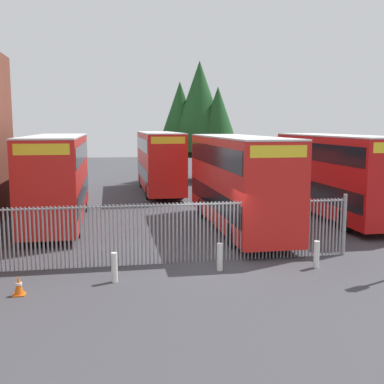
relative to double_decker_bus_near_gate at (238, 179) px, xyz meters
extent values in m
plane|color=#3D3D42|center=(-2.38, 2.94, -2.42)|extent=(100.00, 100.00, 0.00)
cylinder|color=gray|center=(-9.64, -5.06, -1.32)|extent=(0.06, 0.06, 2.20)
cylinder|color=gray|center=(-9.50, -5.06, -1.32)|extent=(0.06, 0.06, 2.20)
cylinder|color=gray|center=(-9.36, -5.06, -1.32)|extent=(0.06, 0.06, 2.20)
cylinder|color=gray|center=(-9.22, -5.06, -1.32)|extent=(0.06, 0.06, 2.20)
cylinder|color=gray|center=(-9.08, -5.06, -1.32)|extent=(0.06, 0.06, 2.20)
cylinder|color=gray|center=(-8.94, -5.06, -1.32)|extent=(0.06, 0.06, 2.20)
cylinder|color=gray|center=(-8.80, -5.06, -1.32)|extent=(0.06, 0.06, 2.20)
cylinder|color=gray|center=(-8.66, -5.06, -1.32)|extent=(0.06, 0.06, 2.20)
cylinder|color=gray|center=(-8.52, -5.06, -1.32)|extent=(0.06, 0.06, 2.20)
cylinder|color=gray|center=(-8.38, -5.06, -1.32)|extent=(0.06, 0.06, 2.20)
cylinder|color=gray|center=(-8.24, -5.06, -1.32)|extent=(0.06, 0.06, 2.20)
cylinder|color=gray|center=(-8.10, -5.06, -1.32)|extent=(0.06, 0.06, 2.20)
cylinder|color=gray|center=(-7.96, -5.06, -1.32)|extent=(0.06, 0.06, 2.20)
cylinder|color=gray|center=(-7.82, -5.06, -1.32)|extent=(0.06, 0.06, 2.20)
cylinder|color=gray|center=(-7.68, -5.06, -1.32)|extent=(0.06, 0.06, 2.20)
cylinder|color=gray|center=(-7.54, -5.06, -1.32)|extent=(0.06, 0.06, 2.20)
cylinder|color=gray|center=(-7.40, -5.06, -1.32)|extent=(0.06, 0.06, 2.20)
cylinder|color=gray|center=(-7.26, -5.06, -1.32)|extent=(0.06, 0.06, 2.20)
cylinder|color=gray|center=(-7.12, -5.06, -1.32)|extent=(0.06, 0.06, 2.20)
cylinder|color=gray|center=(-6.98, -5.06, -1.32)|extent=(0.06, 0.06, 2.20)
cylinder|color=gray|center=(-6.84, -5.06, -1.32)|extent=(0.06, 0.06, 2.20)
cylinder|color=gray|center=(-6.70, -5.06, -1.32)|extent=(0.06, 0.06, 2.20)
cylinder|color=gray|center=(-6.56, -5.06, -1.32)|extent=(0.06, 0.06, 2.20)
cylinder|color=gray|center=(-6.42, -5.06, -1.32)|extent=(0.06, 0.06, 2.20)
cylinder|color=gray|center=(-6.28, -5.06, -1.32)|extent=(0.06, 0.06, 2.20)
cylinder|color=gray|center=(-6.14, -5.06, -1.32)|extent=(0.06, 0.06, 2.20)
cylinder|color=gray|center=(-6.00, -5.06, -1.32)|extent=(0.06, 0.06, 2.20)
cylinder|color=gray|center=(-5.86, -5.06, -1.32)|extent=(0.06, 0.06, 2.20)
cylinder|color=gray|center=(-5.72, -5.06, -1.32)|extent=(0.06, 0.06, 2.20)
cylinder|color=gray|center=(-5.58, -5.06, -1.32)|extent=(0.06, 0.06, 2.20)
cylinder|color=gray|center=(-5.44, -5.06, -1.32)|extent=(0.06, 0.06, 2.20)
cylinder|color=gray|center=(-5.30, -5.06, -1.32)|extent=(0.06, 0.06, 2.20)
cylinder|color=gray|center=(-5.16, -5.06, -1.32)|extent=(0.06, 0.06, 2.20)
cylinder|color=gray|center=(-5.02, -5.06, -1.32)|extent=(0.06, 0.06, 2.20)
cylinder|color=gray|center=(-4.88, -5.06, -1.32)|extent=(0.06, 0.06, 2.20)
cylinder|color=gray|center=(-4.74, -5.06, -1.32)|extent=(0.06, 0.06, 2.20)
cylinder|color=gray|center=(-4.60, -5.06, -1.32)|extent=(0.06, 0.06, 2.20)
cylinder|color=gray|center=(-4.46, -5.06, -1.32)|extent=(0.06, 0.06, 2.20)
cylinder|color=gray|center=(-4.32, -5.06, -1.32)|extent=(0.06, 0.06, 2.20)
cylinder|color=gray|center=(-4.18, -5.06, -1.32)|extent=(0.06, 0.06, 2.20)
cylinder|color=gray|center=(-4.04, -5.06, -1.32)|extent=(0.06, 0.06, 2.20)
cylinder|color=gray|center=(-3.90, -5.06, -1.32)|extent=(0.06, 0.06, 2.20)
cylinder|color=gray|center=(-3.76, -5.06, -1.32)|extent=(0.06, 0.06, 2.20)
cylinder|color=gray|center=(-3.62, -5.06, -1.32)|extent=(0.06, 0.06, 2.20)
cylinder|color=gray|center=(-3.48, -5.06, -1.32)|extent=(0.06, 0.06, 2.20)
cylinder|color=gray|center=(-3.34, -5.06, -1.32)|extent=(0.06, 0.06, 2.20)
cylinder|color=gray|center=(-3.20, -5.06, -1.32)|extent=(0.06, 0.06, 2.20)
cylinder|color=gray|center=(-3.06, -5.06, -1.32)|extent=(0.06, 0.06, 2.20)
cylinder|color=gray|center=(-2.92, -5.06, -1.32)|extent=(0.06, 0.06, 2.20)
cylinder|color=gray|center=(-2.78, -5.06, -1.32)|extent=(0.06, 0.06, 2.20)
cylinder|color=gray|center=(-2.64, -5.06, -1.32)|extent=(0.06, 0.06, 2.20)
cylinder|color=gray|center=(-2.50, -5.06, -1.32)|extent=(0.06, 0.06, 2.20)
cylinder|color=gray|center=(-2.36, -5.06, -1.32)|extent=(0.06, 0.06, 2.20)
cylinder|color=gray|center=(-2.22, -5.06, -1.32)|extent=(0.06, 0.06, 2.20)
cylinder|color=gray|center=(-2.08, -5.06, -1.32)|extent=(0.06, 0.06, 2.20)
cylinder|color=gray|center=(-1.94, -5.06, -1.32)|extent=(0.06, 0.06, 2.20)
cylinder|color=gray|center=(-1.80, -5.06, -1.32)|extent=(0.06, 0.06, 2.20)
cylinder|color=gray|center=(-1.66, -5.06, -1.32)|extent=(0.06, 0.06, 2.20)
cylinder|color=gray|center=(-1.52, -5.06, -1.32)|extent=(0.06, 0.06, 2.20)
cylinder|color=gray|center=(-1.38, -5.06, -1.32)|extent=(0.06, 0.06, 2.20)
cylinder|color=gray|center=(-1.24, -5.06, -1.32)|extent=(0.06, 0.06, 2.20)
cylinder|color=gray|center=(-1.10, -5.06, -1.32)|extent=(0.06, 0.06, 2.20)
cylinder|color=gray|center=(-0.97, -5.06, -1.32)|extent=(0.06, 0.06, 2.20)
cylinder|color=gray|center=(-0.83, -5.06, -1.32)|extent=(0.06, 0.06, 2.20)
cylinder|color=gray|center=(-0.69, -5.06, -1.32)|extent=(0.06, 0.06, 2.20)
cylinder|color=gray|center=(-0.55, -5.06, -1.32)|extent=(0.06, 0.06, 2.20)
cylinder|color=gray|center=(-0.41, -5.06, -1.32)|extent=(0.06, 0.06, 2.20)
cylinder|color=gray|center=(-0.27, -5.06, -1.32)|extent=(0.06, 0.06, 2.20)
cylinder|color=gray|center=(-0.13, -5.06, -1.32)|extent=(0.06, 0.06, 2.20)
cylinder|color=gray|center=(0.01, -5.06, -1.32)|extent=(0.06, 0.06, 2.20)
cylinder|color=gray|center=(0.15, -5.06, -1.32)|extent=(0.06, 0.06, 2.20)
cylinder|color=gray|center=(0.29, -5.06, -1.32)|extent=(0.06, 0.06, 2.20)
cylinder|color=gray|center=(0.43, -5.06, -1.32)|extent=(0.06, 0.06, 2.20)
cylinder|color=gray|center=(0.57, -5.06, -1.32)|extent=(0.06, 0.06, 2.20)
cylinder|color=gray|center=(0.71, -5.06, -1.32)|extent=(0.06, 0.06, 2.20)
cylinder|color=gray|center=(0.85, -5.06, -1.32)|extent=(0.06, 0.06, 2.20)
cylinder|color=gray|center=(0.99, -5.06, -1.32)|extent=(0.06, 0.06, 2.20)
cylinder|color=gray|center=(1.13, -5.06, -1.32)|extent=(0.06, 0.06, 2.20)
cylinder|color=gray|center=(1.27, -5.06, -1.32)|extent=(0.06, 0.06, 2.20)
cylinder|color=gray|center=(1.41, -5.06, -1.32)|extent=(0.06, 0.06, 2.20)
cylinder|color=gray|center=(1.55, -5.06, -1.32)|extent=(0.06, 0.06, 2.20)
cylinder|color=gray|center=(1.69, -5.06, -1.32)|extent=(0.06, 0.06, 2.20)
cylinder|color=gray|center=(1.83, -5.06, -1.32)|extent=(0.06, 0.06, 2.20)
cylinder|color=gray|center=(1.97, -5.06, -1.32)|extent=(0.06, 0.06, 2.20)
cylinder|color=gray|center=(2.11, -5.06, -1.32)|extent=(0.06, 0.06, 2.20)
cylinder|color=gray|center=(2.25, -5.06, -1.32)|extent=(0.06, 0.06, 2.20)
cylinder|color=gray|center=(2.39, -5.06, -1.32)|extent=(0.06, 0.06, 2.20)
cylinder|color=gray|center=(2.53, -5.06, -1.32)|extent=(0.06, 0.06, 2.20)
cylinder|color=gray|center=(2.67, -5.06, -1.32)|extent=(0.06, 0.06, 2.20)
cylinder|color=gray|center=(2.81, -5.06, -1.32)|extent=(0.06, 0.06, 2.20)
cylinder|color=gray|center=(-4.04, -5.06, -0.30)|extent=(13.71, 0.07, 0.07)
cylinder|color=gray|center=(2.81, -5.06, -1.25)|extent=(0.14, 0.14, 2.35)
cube|color=red|center=(0.00, 0.01, -0.07)|extent=(2.50, 10.80, 4.00)
cube|color=black|center=(0.00, 0.01, -0.87)|extent=(2.54, 10.37, 0.90)
cube|color=black|center=(0.00, 0.01, 1.13)|extent=(2.54, 10.37, 0.90)
cube|color=yellow|center=(0.00, -5.34, 1.58)|extent=(2.12, 0.12, 0.44)
cube|color=silver|center=(0.00, 0.01, 1.96)|extent=(2.50, 10.80, 0.08)
cylinder|color=black|center=(-1.10, -3.34, -1.90)|extent=(0.30, 1.04, 1.04)
cylinder|color=black|center=(1.10, -3.34, -1.90)|extent=(0.30, 1.04, 1.04)
cylinder|color=black|center=(-1.10, 2.98, -1.90)|extent=(0.30, 1.04, 1.04)
cylinder|color=black|center=(1.10, 2.98, -1.90)|extent=(0.30, 1.04, 1.04)
cube|color=red|center=(5.87, 1.94, -0.07)|extent=(2.50, 10.80, 4.00)
cube|color=black|center=(5.87, 1.94, -0.87)|extent=(2.54, 10.37, 0.90)
cube|color=black|center=(5.87, 1.94, 1.13)|extent=(2.54, 10.37, 0.90)
cube|color=silver|center=(5.87, 1.94, 1.96)|extent=(2.50, 10.80, 0.08)
cylinder|color=black|center=(4.77, -1.41, -1.90)|extent=(0.30, 1.04, 1.04)
cylinder|color=black|center=(4.77, 4.91, -1.90)|extent=(0.30, 1.04, 1.04)
cylinder|color=black|center=(6.97, 4.91, -1.90)|extent=(0.30, 1.04, 1.04)
cube|color=red|center=(-8.52, 2.98, -0.07)|extent=(2.50, 10.80, 4.00)
cube|color=black|center=(-8.52, 2.98, -0.87)|extent=(2.54, 10.37, 0.90)
cube|color=black|center=(-8.52, 2.98, 1.13)|extent=(2.54, 10.37, 0.90)
cube|color=yellow|center=(-8.52, -2.37, 1.58)|extent=(2.12, 0.12, 0.44)
cube|color=silver|center=(-8.52, 2.98, 1.96)|extent=(2.50, 10.80, 0.08)
cylinder|color=black|center=(-9.62, -0.37, -1.90)|extent=(0.30, 1.04, 1.04)
cylinder|color=black|center=(-7.42, -0.37, -1.90)|extent=(0.30, 1.04, 1.04)
cylinder|color=black|center=(-9.62, 5.95, -1.90)|extent=(0.30, 1.04, 1.04)
cylinder|color=black|center=(-7.42, 5.95, -1.90)|extent=(0.30, 1.04, 1.04)
cube|color=red|center=(-2.32, 13.21, -0.07)|extent=(2.50, 10.80, 4.00)
cube|color=black|center=(-2.32, 13.21, -0.87)|extent=(2.54, 10.37, 0.90)
cube|color=black|center=(-2.32, 13.21, 1.13)|extent=(2.54, 10.37, 0.90)
cube|color=yellow|center=(-2.32, 7.86, 1.58)|extent=(2.12, 0.12, 0.44)
cube|color=silver|center=(-2.32, 13.21, 1.96)|extent=(2.50, 10.80, 0.08)
cylinder|color=black|center=(-3.42, 9.86, -1.90)|extent=(0.30, 1.04, 1.04)
cylinder|color=black|center=(-1.22, 9.86, -1.90)|extent=(0.30, 1.04, 1.04)
cylinder|color=black|center=(-3.42, 16.18, -1.90)|extent=(0.30, 1.04, 1.04)
cylinder|color=black|center=(-1.22, 16.18, -1.90)|extent=(0.30, 1.04, 1.04)
cylinder|color=silver|center=(-5.88, -6.81, -1.95)|extent=(0.20, 0.20, 0.95)
cylinder|color=silver|center=(-2.32, -6.21, -1.95)|extent=(0.20, 0.20, 0.95)
cylinder|color=silver|center=(1.07, -6.48, -1.95)|extent=(0.20, 0.20, 0.95)
cube|color=orange|center=(-8.64, -7.54, -2.40)|extent=(0.34, 0.34, 0.04)
cone|color=orange|center=(-8.64, -7.54, -2.11)|extent=(0.28, 0.28, 0.55)
cylinder|color=white|center=(-8.64, -7.54, -2.08)|extent=(0.19, 0.19, 0.07)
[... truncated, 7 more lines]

